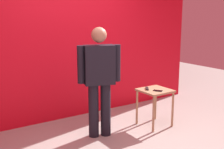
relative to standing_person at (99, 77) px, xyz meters
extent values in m
plane|color=#9E9991|center=(0.08, -0.56, -0.91)|extent=(12.00, 12.00, 0.00)
cube|color=red|center=(0.08, 1.04, 0.73)|extent=(5.25, 0.12, 3.29)
cylinder|color=black|center=(-0.09, 0.03, -0.51)|extent=(0.19, 0.19, 0.81)
cylinder|color=black|center=(0.09, -0.03, -0.51)|extent=(0.19, 0.19, 0.81)
cube|color=black|center=(0.00, 0.00, 0.18)|extent=(0.48, 0.34, 0.57)
cube|color=silver|center=(0.04, 0.11, 0.21)|extent=(0.12, 0.05, 0.48)
cube|color=#C68CB7|center=(0.04, 0.11, 0.19)|extent=(0.04, 0.02, 0.43)
cylinder|color=black|center=(-0.25, 0.08, 0.19)|extent=(0.14, 0.14, 0.54)
cylinder|color=black|center=(0.25, -0.08, 0.19)|extent=(0.14, 0.14, 0.54)
sphere|color=#A87A5B|center=(0.00, 0.00, 0.61)|extent=(0.22, 0.22, 0.22)
cube|color=tan|center=(0.96, -0.15, -0.32)|extent=(0.47, 0.47, 0.03)
cylinder|color=tan|center=(0.76, -0.35, -0.62)|extent=(0.04, 0.04, 0.58)
cylinder|color=tan|center=(1.17, -0.35, -0.62)|extent=(0.04, 0.04, 0.58)
cylinder|color=tan|center=(0.76, 0.06, -0.62)|extent=(0.04, 0.04, 0.58)
cylinder|color=tan|center=(1.17, 0.06, -0.62)|extent=(0.04, 0.04, 0.58)
cube|color=black|center=(0.94, -0.24, -0.30)|extent=(0.14, 0.16, 0.01)
cube|color=black|center=(0.87, -0.05, -0.29)|extent=(0.14, 0.16, 0.02)
camera|label=1|loc=(-2.15, -3.56, 0.91)|focal=46.84mm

